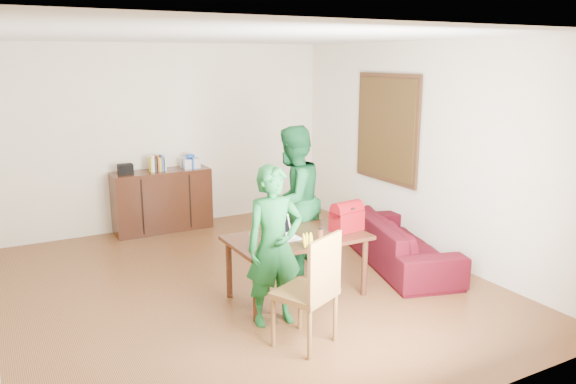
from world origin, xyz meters
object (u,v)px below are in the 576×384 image
person_near (274,246)px  laptop (284,235)px  red_bag (347,219)px  sofa (400,242)px  chair (306,313)px  bottle (320,236)px  table (297,243)px  person_far (292,200)px

person_near → laptop: 0.50m
red_bag → person_near: bearing=-169.6°
red_bag → sofa: red_bag is taller
red_bag → chair: bearing=-146.5°
bottle → sofa: bearing=20.5°
laptop → table: bearing=7.9°
table → person_near: 0.66m
laptop → red_bag: (0.74, -0.06, 0.08)m
table → bottle: bottle is taller
laptop → red_bag: bearing=-6.9°
table → sofa: 1.63m
laptop → red_bag: red_bag is taller
table → red_bag: bearing=-9.4°
laptop → sofa: laptop is taller
chair → bottle: size_ratio=6.10×
table → bottle: bearing=-78.2°
chair → laptop: (0.27, 0.91, 0.42)m
chair → laptop: size_ratio=3.34×
table → person_near: bearing=-139.6°
bottle → table: bearing=102.1°
person_far → sofa: 1.46m
person_near → red_bag: 1.10m
table → laptop: laptop is taller
sofa → table: bearing=114.2°
laptop → bottle: laptop is taller
red_bag → sofa: size_ratio=0.17×
chair → bottle: bearing=24.6°
chair → person_far: size_ratio=0.60×
person_far → bottle: bearing=52.2°
chair → red_bag: (1.01, 0.85, 0.50)m
bottle → sofa: size_ratio=0.09×
person_near → bottle: person_near is taller
person_far → red_bag: size_ratio=5.07×
person_far → laptop: bearing=31.0°
person_near → red_bag: (1.05, 0.33, 0.03)m
table → red_bag: (0.56, -0.09, 0.21)m
person_near → bottle: size_ratio=9.03×
sofa → red_bag: bearing=123.2°
red_bag → person_far: bearing=100.6°
table → bottle: 0.39m
table → chair: 1.08m
table → chair: chair is taller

